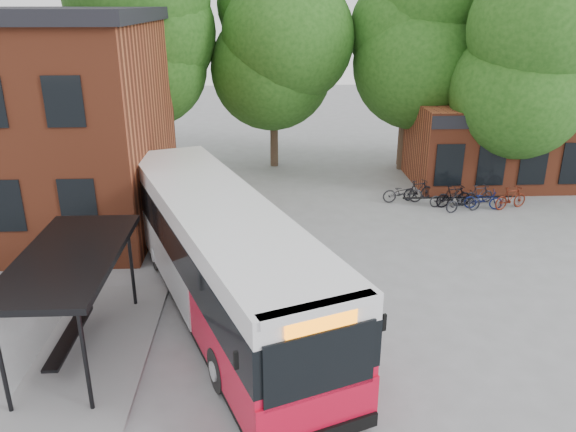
{
  "coord_description": "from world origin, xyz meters",
  "views": [
    {
      "loc": [
        0.33,
        -13.82,
        8.68
      ],
      "look_at": [
        1.15,
        3.66,
        2.0
      ],
      "focal_mm": 35.0,
      "sensor_mm": 36.0,
      "label": 1
    }
  ],
  "objects_px": {
    "city_bus": "(219,255)",
    "bicycle_0": "(403,192)",
    "bicycle_1": "(418,190)",
    "bicycle_7": "(511,198)",
    "bicycle_2": "(447,198)",
    "bicycle_6": "(483,199)",
    "bus_shelter": "(76,305)",
    "bicycle_5": "(479,194)",
    "bicycle_4": "(463,202)",
    "bicycle_3": "(454,196)"
  },
  "relations": [
    {
      "from": "bicycle_2",
      "to": "bicycle_0",
      "type": "bearing_deg",
      "value": 63.39
    },
    {
      "from": "bicycle_0",
      "to": "bicycle_7",
      "type": "height_order",
      "value": "bicycle_7"
    },
    {
      "from": "bicycle_5",
      "to": "bicycle_6",
      "type": "height_order",
      "value": "bicycle_5"
    },
    {
      "from": "bus_shelter",
      "to": "bicycle_5",
      "type": "xyz_separation_m",
      "value": [
        14.74,
        11.13,
        -1.0
      ]
    },
    {
      "from": "bicycle_6",
      "to": "bicycle_4",
      "type": "bearing_deg",
      "value": 119.24
    },
    {
      "from": "bicycle_1",
      "to": "bicycle_7",
      "type": "bearing_deg",
      "value": -130.24
    },
    {
      "from": "bus_shelter",
      "to": "city_bus",
      "type": "distance_m",
      "value": 4.22
    },
    {
      "from": "city_bus",
      "to": "bicycle_2",
      "type": "bearing_deg",
      "value": 19.92
    },
    {
      "from": "city_bus",
      "to": "bicycle_0",
      "type": "height_order",
      "value": "city_bus"
    },
    {
      "from": "bicycle_0",
      "to": "bicycle_4",
      "type": "bearing_deg",
      "value": -121.35
    },
    {
      "from": "bicycle_2",
      "to": "bicycle_7",
      "type": "xyz_separation_m",
      "value": [
        2.76,
        -0.42,
        0.09
      ]
    },
    {
      "from": "bicycle_3",
      "to": "bicycle_7",
      "type": "bearing_deg",
      "value": -110.47
    },
    {
      "from": "bus_shelter",
      "to": "bicycle_6",
      "type": "xyz_separation_m",
      "value": [
        14.66,
        10.41,
        -1.01
      ]
    },
    {
      "from": "bicycle_5",
      "to": "city_bus",
      "type": "bearing_deg",
      "value": 113.07
    },
    {
      "from": "bus_shelter",
      "to": "city_bus",
      "type": "xyz_separation_m",
      "value": [
        3.5,
        2.36,
        0.25
      ]
    },
    {
      "from": "bicycle_6",
      "to": "bicycle_5",
      "type": "bearing_deg",
      "value": 5.12
    },
    {
      "from": "city_bus",
      "to": "bicycle_3",
      "type": "xyz_separation_m",
      "value": [
        9.91,
        8.37,
        -1.18
      ]
    },
    {
      "from": "bicycle_4",
      "to": "bicycle_5",
      "type": "relative_size",
      "value": 1.14
    },
    {
      "from": "bus_shelter",
      "to": "city_bus",
      "type": "height_order",
      "value": "city_bus"
    },
    {
      "from": "bicycle_1",
      "to": "bicycle_5",
      "type": "bearing_deg",
      "value": -123.49
    },
    {
      "from": "bicycle_7",
      "to": "bicycle_0",
      "type": "bearing_deg",
      "value": 57.58
    },
    {
      "from": "city_bus",
      "to": "bicycle_6",
      "type": "distance_m",
      "value": 13.82
    },
    {
      "from": "city_bus",
      "to": "bicycle_6",
      "type": "relative_size",
      "value": 8.03
    },
    {
      "from": "bicycle_1",
      "to": "bicycle_0",
      "type": "bearing_deg",
      "value": 94.43
    },
    {
      "from": "city_bus",
      "to": "bicycle_7",
      "type": "distance_m",
      "value": 14.79
    },
    {
      "from": "bicycle_6",
      "to": "bicycle_7",
      "type": "height_order",
      "value": "bicycle_7"
    },
    {
      "from": "city_bus",
      "to": "bicycle_4",
      "type": "relative_size",
      "value": 7.86
    },
    {
      "from": "bicycle_4",
      "to": "bicycle_3",
      "type": "bearing_deg",
      "value": 5.95
    },
    {
      "from": "bicycle_0",
      "to": "bicycle_5",
      "type": "distance_m",
      "value": 3.49
    },
    {
      "from": "bicycle_1",
      "to": "bicycle_6",
      "type": "relative_size",
      "value": 0.95
    },
    {
      "from": "city_bus",
      "to": "bicycle_4",
      "type": "height_order",
      "value": "city_bus"
    },
    {
      "from": "bicycle_7",
      "to": "bicycle_2",
      "type": "bearing_deg",
      "value": 61.87
    },
    {
      "from": "bicycle_0",
      "to": "bicycle_1",
      "type": "distance_m",
      "value": 0.9
    },
    {
      "from": "bicycle_1",
      "to": "bicycle_4",
      "type": "xyz_separation_m",
      "value": [
        1.56,
        -1.71,
        -0.03
      ]
    },
    {
      "from": "bus_shelter",
      "to": "bicycle_1",
      "type": "bearing_deg",
      "value": 44.29
    },
    {
      "from": "bus_shelter",
      "to": "bicycle_2",
      "type": "xyz_separation_m",
      "value": [
        13.13,
        10.77,
        -1.02
      ]
    },
    {
      "from": "bicycle_1",
      "to": "bicycle_3",
      "type": "relative_size",
      "value": 0.92
    },
    {
      "from": "bicycle_2",
      "to": "bicycle_4",
      "type": "height_order",
      "value": "bicycle_4"
    },
    {
      "from": "bicycle_3",
      "to": "bicycle_7",
      "type": "xyz_separation_m",
      "value": [
        2.48,
        -0.37,
        -0.0
      ]
    },
    {
      "from": "bicycle_0",
      "to": "bicycle_3",
      "type": "distance_m",
      "value": 2.26
    },
    {
      "from": "bicycle_4",
      "to": "bus_shelter",
      "type": "bearing_deg",
      "value": 112.62
    },
    {
      "from": "bicycle_1",
      "to": "bicycle_3",
      "type": "bearing_deg",
      "value": -148.27
    },
    {
      "from": "bicycle_7",
      "to": "city_bus",
      "type": "bearing_deg",
      "value": 103.4
    },
    {
      "from": "bicycle_4",
      "to": "bicycle_7",
      "type": "bearing_deg",
      "value": -96.72
    },
    {
      "from": "bicycle_2",
      "to": "bicycle_6",
      "type": "height_order",
      "value": "bicycle_6"
    },
    {
      "from": "bicycle_3",
      "to": "bicycle_2",
      "type": "bearing_deg",
      "value": 67.24
    },
    {
      "from": "bicycle_1",
      "to": "bicycle_2",
      "type": "relative_size",
      "value": 0.97
    },
    {
      "from": "bicycle_0",
      "to": "bicycle_2",
      "type": "relative_size",
      "value": 1.14
    },
    {
      "from": "city_bus",
      "to": "bicycle_0",
      "type": "xyz_separation_m",
      "value": [
        7.76,
        9.06,
        -1.21
      ]
    },
    {
      "from": "bicycle_0",
      "to": "bicycle_2",
      "type": "xyz_separation_m",
      "value": [
        1.87,
        -0.64,
        -0.06
      ]
    }
  ]
}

